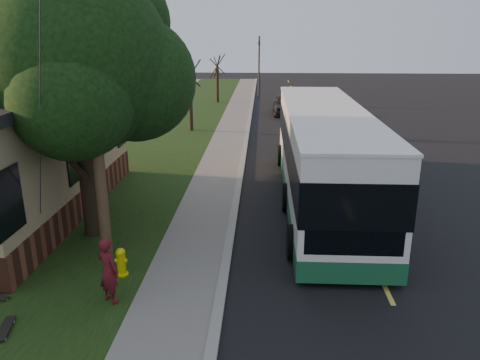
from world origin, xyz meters
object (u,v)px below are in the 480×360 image
at_px(traffic_signal, 259,62).
at_px(distant_car, 285,104).
at_px(skateboard_main, 5,328).
at_px(skateboarder, 108,270).
at_px(leafy_tree, 80,63).
at_px(utility_pole, 91,90).
at_px(transit_bus, 323,153).
at_px(fire_hydrant, 121,262).
at_px(bare_tree_near, 190,97).
at_px(bare_tree_far, 217,79).
at_px(dumpster, 17,161).

bearing_deg(traffic_signal, distant_car, -77.43).
bearing_deg(skateboard_main, skateboarder, 33.46).
distance_m(leafy_tree, distant_car, 23.40).
bearing_deg(utility_pole, transit_bus, 37.46).
relative_size(fire_hydrant, bare_tree_near, 0.17).
bearing_deg(fire_hydrant, bare_tree_near, 92.86).
bearing_deg(fire_hydrant, bare_tree_far, 90.76).
distance_m(bare_tree_near, skateboard_main, 20.56).
distance_m(bare_tree_far, distant_car, 7.87).
bearing_deg(bare_tree_near, dumpster, -121.62).
xyz_separation_m(utility_pole, dumpster, (-6.19, 7.26, -3.91)).
height_order(skateboard_main, dumpster, dumpster).
xyz_separation_m(utility_pole, leafy_tree, (-0.87, 1.66, 0.54)).
bearing_deg(bare_tree_far, skateboard_main, -92.37).
relative_size(fire_hydrant, dumpster, 0.43).
relative_size(transit_bus, distant_car, 2.86).
xyz_separation_m(fire_hydrant, distant_car, (5.19, 24.61, 0.32)).
relative_size(bare_tree_near, transit_bus, 0.34).
bearing_deg(distant_car, skateboarder, -101.83).
xyz_separation_m(traffic_signal, distant_car, (2.09, -9.39, -2.41)).
bearing_deg(transit_bus, distant_car, 91.61).
relative_size(fire_hydrant, distant_car, 0.17).
bearing_deg(bare_tree_near, bare_tree_far, 87.61).
distance_m(fire_hydrant, transit_bus, 8.35).
bearing_deg(fire_hydrant, dumpster, 129.90).
bearing_deg(traffic_signal, skateboard_main, -97.57).
distance_m(utility_pole, distant_car, 24.65).
bearing_deg(traffic_signal, bare_tree_near, -104.04).
bearing_deg(traffic_signal, dumpster, -111.23).
distance_m(transit_bus, skateboard_main, 11.33).
height_order(leafy_tree, dumpster, leafy_tree).
bearing_deg(bare_tree_far, distant_car, -43.94).
height_order(fire_hydrant, distant_car, distant_car).
relative_size(fire_hydrant, skateboarder, 0.47).
relative_size(leafy_tree, bare_tree_near, 1.81).
bearing_deg(skateboarder, bare_tree_far, -55.41).
bearing_deg(fire_hydrant, skateboard_main, -125.55).
relative_size(utility_pole, leafy_tree, 1.16).
xyz_separation_m(utility_pole, skateboarder, (0.81, -2.22, -3.77)).
height_order(bare_tree_far, dumpster, bare_tree_far).
distance_m(bare_tree_near, transit_bus, 13.78).
bearing_deg(skateboarder, transit_bus, -94.54).
distance_m(leafy_tree, skateboard_main, 7.16).
relative_size(bare_tree_far, transit_bus, 0.32).
bearing_deg(utility_pole, traffic_signal, 83.42).
xyz_separation_m(fire_hydrant, skateboarder, (0.10, -1.22, 0.43)).
bearing_deg(dumpster, bare_tree_near, 58.38).
bearing_deg(bare_tree_near, skateboarder, -87.02).
height_order(fire_hydrant, dumpster, dumpster).
relative_size(utility_pole, distant_car, 2.04).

